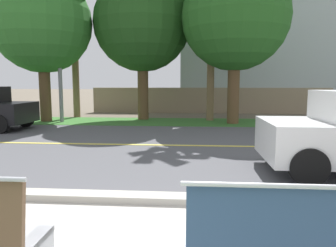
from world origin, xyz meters
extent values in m
plane|color=#665B4C|center=(0.00, 8.00, 0.00)|extent=(140.00, 140.00, 0.00)
cube|color=#ADA89E|center=(0.00, 2.35, 0.06)|extent=(44.00, 0.30, 0.11)
cube|color=#515156|center=(0.00, 6.50, 0.00)|extent=(52.00, 8.00, 0.01)
cube|color=#E0CC4C|center=(0.00, 6.50, 0.01)|extent=(48.00, 0.14, 0.01)
cube|color=#38702D|center=(0.00, 11.69, 0.01)|extent=(48.00, 2.80, 0.02)
cube|color=navy|center=(1.55, 0.18, 0.71)|extent=(1.91, 0.12, 0.52)
cylinder|color=silver|center=(1.55, 0.17, 0.99)|extent=(1.99, 0.04, 0.04)
cylinder|color=black|center=(2.53, 3.26, 0.32)|extent=(0.64, 0.18, 0.64)
cylinder|color=black|center=(2.53, 4.94, 0.32)|extent=(0.64, 0.18, 0.64)
cylinder|color=black|center=(-5.75, 9.74, 0.32)|extent=(0.64, 0.18, 0.64)
cylinder|color=gray|center=(-4.98, 11.29, 3.42)|extent=(0.16, 0.16, 6.83)
cylinder|color=brown|center=(-5.76, 11.48, 1.30)|extent=(0.48, 0.48, 2.61)
sphere|color=#2D6B28|center=(-5.76, 11.48, 4.17)|extent=(4.17, 4.17, 4.17)
cylinder|color=brown|center=(-1.65, 12.54, 1.35)|extent=(0.48, 0.48, 2.70)
sphere|color=#1E4719|center=(-1.65, 12.54, 4.32)|extent=(4.32, 4.32, 4.32)
cylinder|color=brown|center=(2.27, 11.35, 1.34)|extent=(0.48, 0.48, 2.68)
sphere|color=#23561E|center=(2.27, 11.35, 4.29)|extent=(4.29, 4.29, 4.29)
cylinder|color=brown|center=(-5.05, 13.31, 3.51)|extent=(0.32, 0.32, 7.03)
cylinder|color=brown|center=(1.38, 12.35, 4.64)|extent=(0.32, 0.32, 9.28)
cube|color=gray|center=(1.52, 15.92, 0.70)|extent=(13.00, 0.36, 1.40)
cube|color=#A3ADB2|center=(6.10, 19.12, 3.49)|extent=(12.38, 6.40, 6.98)
cube|color=#232833|center=(3.32, 15.89, 3.84)|extent=(1.10, 0.06, 1.30)
camera|label=1|loc=(0.64, -2.01, 1.69)|focal=34.39mm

